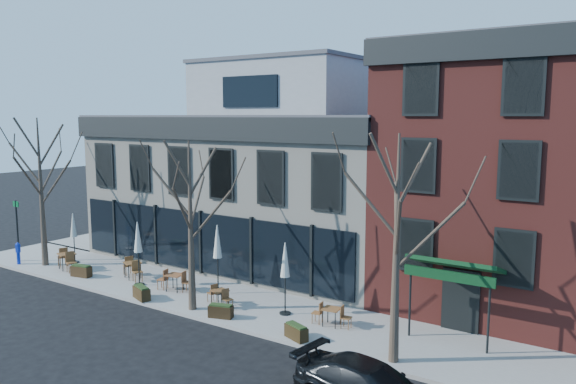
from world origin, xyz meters
The scene contains 23 objects.
ground centered at (0.00, 0.00, 0.00)m, with size 120.00×120.00×0.00m, color black.
sidewalk_front centered at (3.25, -2.15, 0.07)m, with size 33.50×4.70×0.15m, color gray.
sidewalk_side centered at (-11.25, 6.00, 0.07)m, with size 4.50×12.00×0.15m, color gray.
corner_building centered at (0.07, 5.07, 4.72)m, with size 18.39×10.39×11.10m.
red_brick_building centered at (13.00, 4.98, 5.64)m, with size 8.20×11.78×11.18m.
tree_corner centered at (-8.49, -3.20, 4.25)m, with size 3.93×3.98×7.92m.
tree_mid centered at (3.01, -3.90, 3.79)m, with size 3.50×3.55×7.04m.
tree_right centered at (12.01, -3.90, 4.02)m, with size 3.72×3.77×7.48m.
sign_pole centered at (-10.50, -3.50, 2.07)m, with size 0.50×0.10×3.40m.
call_box centered at (-9.87, -3.91, 0.79)m, with size 0.24×0.24×1.22m.
cafe_set_0 centered at (-6.77, -3.06, 0.68)m, with size 2.02×1.07×1.04m.
cafe_set_1 centered at (-2.62, -2.23, 0.66)m, with size 1.91×1.14×0.99m.
cafe_set_3 centered at (0.59, -2.52, 0.64)m, with size 1.84×0.87×0.94m.
cafe_set_4 centered at (3.65, -2.92, 0.57)m, with size 1.61×0.78×0.82m.
cafe_set_5 centered at (8.75, -2.30, 0.59)m, with size 1.64×0.72×0.85m.
umbrella_0 centered at (-7.60, -1.99, 2.09)m, with size 0.44×0.44×2.75m.
umbrella_1 centered at (-1.43, -2.86, 2.32)m, with size 0.49×0.49×3.07m.
umbrella_2 centered at (2.51, -1.71, 2.38)m, with size 0.51×0.51×3.16m.
umbrella_4 centered at (6.55, -2.23, 2.25)m, with size 0.48×0.48×2.97m.
planter_0 centered at (-4.97, -3.50, 0.44)m, with size 1.12×0.61×0.59m.
planter_1 centered at (0.23, -4.20, 0.44)m, with size 1.13×0.75×0.59m.
planter_2 centered at (4.64, -4.00, 0.42)m, with size 1.05×0.67×0.55m.
planter_3 centered at (8.34, -4.15, 0.42)m, with size 1.06×0.72×0.55m.
Camera 1 is at (18.91, -20.41, 8.17)m, focal length 35.00 mm.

